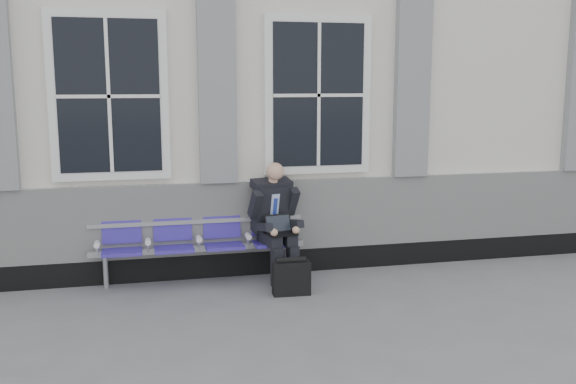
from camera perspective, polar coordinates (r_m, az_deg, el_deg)
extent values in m
plane|color=slate|center=(6.98, 2.95, -10.48)|extent=(70.00, 70.00, 0.00)
cube|color=silver|center=(9.97, -2.51, 7.96)|extent=(14.00, 4.00, 4.20)
cube|color=black|center=(8.29, 0.16, -6.08)|extent=(14.00, 0.10, 0.30)
cube|color=silver|center=(8.14, 0.18, -2.03)|extent=(14.00, 0.08, 0.90)
cube|color=gray|center=(7.79, -6.33, 9.61)|extent=(0.45, 0.14, 2.40)
cube|color=gray|center=(8.45, 10.99, 9.50)|extent=(0.45, 0.14, 2.40)
cube|color=white|center=(7.76, -15.62, 8.20)|extent=(1.35, 0.10, 1.95)
cube|color=black|center=(7.71, -15.64, 8.19)|extent=(1.15, 0.02, 1.75)
cube|color=white|center=(8.05, 2.64, 8.59)|extent=(1.35, 0.10, 1.95)
cube|color=black|center=(8.00, 2.74, 8.58)|extent=(1.15, 0.02, 1.75)
cube|color=#9EA0A3|center=(7.88, -7.93, -4.99)|extent=(2.60, 0.07, 0.07)
cube|color=#9EA0A3|center=(7.92, -8.06, -2.60)|extent=(2.60, 0.05, 0.05)
cylinder|color=#9EA0A3|center=(7.93, -15.90, -6.88)|extent=(0.06, 0.06, 0.39)
cylinder|color=#9EA0A3|center=(8.10, -0.08, -6.13)|extent=(0.06, 0.06, 0.39)
cube|color=#33239C|center=(7.77, -14.53, -5.19)|extent=(0.46, 0.42, 0.07)
cube|color=#33239C|center=(7.92, -14.58, -2.98)|extent=(0.46, 0.10, 0.40)
cube|color=#33239C|center=(7.78, -10.10, -5.02)|extent=(0.46, 0.42, 0.07)
cube|color=#33239C|center=(7.92, -10.23, -2.82)|extent=(0.46, 0.10, 0.40)
cube|color=#33239C|center=(7.82, -5.69, -4.82)|extent=(0.46, 0.42, 0.07)
cube|color=#33239C|center=(7.97, -5.92, -2.64)|extent=(0.46, 0.10, 0.40)
cube|color=#33239C|center=(7.92, -1.37, -4.60)|extent=(0.46, 0.42, 0.07)
cube|color=#33239C|center=(8.06, -1.68, -2.44)|extent=(0.46, 0.10, 0.40)
cylinder|color=white|center=(7.79, -16.62, -4.49)|extent=(0.07, 0.12, 0.07)
cylinder|color=white|center=(7.77, -12.34, -4.34)|extent=(0.07, 0.12, 0.07)
cylinder|color=white|center=(7.80, -7.92, -4.16)|extent=(0.07, 0.12, 0.07)
cylinder|color=white|center=(7.87, -3.56, -3.95)|extent=(0.07, 0.12, 0.07)
cylinder|color=white|center=(7.98, 0.56, -3.74)|extent=(0.07, 0.12, 0.07)
cube|color=black|center=(7.66, -0.77, -8.25)|extent=(0.16, 0.28, 0.09)
cube|color=black|center=(7.74, 0.61, -8.05)|extent=(0.16, 0.28, 0.09)
cube|color=black|center=(7.65, -0.96, -6.70)|extent=(0.15, 0.15, 0.47)
cube|color=black|center=(7.73, 0.42, -6.52)|extent=(0.15, 0.15, 0.47)
cube|color=black|center=(7.77, -1.64, -4.18)|extent=(0.23, 0.48, 0.14)
cube|color=black|center=(7.85, -0.28, -4.03)|extent=(0.23, 0.48, 0.14)
cube|color=black|center=(7.92, -1.56, -1.44)|extent=(0.49, 0.43, 0.64)
cube|color=silver|center=(7.81, -1.20, -1.45)|extent=(0.12, 0.11, 0.36)
cube|color=#2439A8|center=(7.80, -1.17, -1.61)|extent=(0.06, 0.09, 0.30)
cube|color=black|center=(7.84, -1.48, 0.70)|extent=(0.53, 0.33, 0.15)
cylinder|color=#DCAB8A|center=(7.78, -1.33, 1.16)|extent=(0.11, 0.11, 0.10)
sphere|color=#DCAB8A|center=(7.71, -1.15, 1.84)|extent=(0.21, 0.21, 0.21)
cube|color=black|center=(7.72, -2.92, -1.13)|extent=(0.16, 0.30, 0.38)
cube|color=black|center=(7.91, 0.35, -0.85)|extent=(0.16, 0.30, 0.38)
cube|color=black|center=(7.62, -2.10, -3.14)|extent=(0.15, 0.33, 0.14)
cube|color=black|center=(7.78, 0.65, -2.86)|extent=(0.15, 0.33, 0.14)
sphere|color=#DCAB8A|center=(7.53, -1.25, -3.61)|extent=(0.09, 0.09, 0.09)
sphere|color=#DCAB8A|center=(7.64, 0.70, -3.41)|extent=(0.09, 0.09, 0.09)
cube|color=black|center=(7.67, -0.52, -3.75)|extent=(0.38, 0.30, 0.02)
cube|color=black|center=(7.75, -0.88, -2.80)|extent=(0.35, 0.16, 0.21)
cube|color=black|center=(7.74, -0.86, -2.81)|extent=(0.31, 0.13, 0.18)
cube|color=black|center=(7.41, 0.30, -7.68)|extent=(0.44, 0.20, 0.38)
cylinder|color=black|center=(7.35, 0.30, -6.08)|extent=(0.34, 0.08, 0.07)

